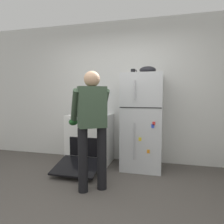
% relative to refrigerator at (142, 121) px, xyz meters
% --- Properties ---
extents(ground, '(8.00, 8.00, 0.00)m').
position_rel_refrigerator_xyz_m(ground, '(-0.45, -1.57, -0.82)').
color(ground, '#4C4742').
extents(kitchen_wall_back, '(6.00, 0.10, 2.70)m').
position_rel_refrigerator_xyz_m(kitchen_wall_back, '(-0.45, 0.38, 0.53)').
color(kitchen_wall_back, silver).
rests_on(kitchen_wall_back, ground).
extents(refrigerator, '(0.68, 0.72, 1.65)m').
position_rel_refrigerator_xyz_m(refrigerator, '(0.00, 0.00, 0.00)').
color(refrigerator, silver).
rests_on(refrigerator, ground).
extents(stove_range, '(0.76, 1.22, 0.93)m').
position_rel_refrigerator_xyz_m(stove_range, '(-0.97, -0.02, -0.37)').
color(stove_range, white).
rests_on(stove_range, ground).
extents(person_cook, '(0.63, 0.66, 1.60)m').
position_rel_refrigerator_xyz_m(person_cook, '(-0.57, -1.02, 0.13)').
color(person_cook, black).
rests_on(person_cook, ground).
extents(red_pot, '(0.34, 0.24, 0.10)m').
position_rel_refrigerator_xyz_m(red_pot, '(-0.81, -0.05, 0.15)').
color(red_pot, '#19479E').
rests_on(red_pot, stove_range).
extents(coffee_mug, '(0.11, 0.08, 0.10)m').
position_rel_refrigerator_xyz_m(coffee_mug, '(-0.18, 0.05, 0.87)').
color(coffee_mug, black).
rests_on(coffee_mug, refrigerator).
extents(mixing_bowl, '(0.28, 0.28, 0.13)m').
position_rel_refrigerator_xyz_m(mixing_bowl, '(0.08, 0.00, 0.89)').
color(mixing_bowl, black).
rests_on(mixing_bowl, refrigerator).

